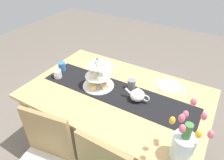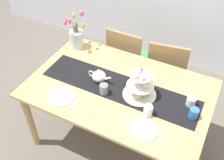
{
  "view_description": "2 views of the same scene",
  "coord_description": "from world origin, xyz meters",
  "px_view_note": "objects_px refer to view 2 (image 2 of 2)",
  "views": [
    {
      "loc": [
        -0.72,
        1.3,
        1.95
      ],
      "look_at": [
        0.08,
        -0.05,
        0.85
      ],
      "focal_mm": 32.75,
      "sensor_mm": 36.0,
      "label": 1
    },
    {
      "loc": [
        0.75,
        -1.6,
        2.49
      ],
      "look_at": [
        -0.08,
        0.02,
        0.81
      ],
      "focal_mm": 43.16,
      "sensor_mm": 36.0,
      "label": 2
    }
  ],
  "objects_px": {
    "dining_table": "(119,95)",
    "chair_left": "(127,57)",
    "teapot": "(99,76)",
    "fork_right": "(127,123)",
    "dinner_plate_left": "(62,97)",
    "tulip_vase": "(76,36)",
    "cream_jug": "(191,101)",
    "tiered_cake_stand": "(140,87)",
    "knife_right": "(161,137)",
    "knife_left": "(76,103)",
    "mug_grey": "(104,89)",
    "fork_left": "(49,92)",
    "dinner_plate_right": "(144,129)",
    "mug_white_text": "(148,111)",
    "mug_orange": "(194,113)",
    "chair_right": "(166,70)"
  },
  "relations": [
    {
      "from": "chair_left",
      "to": "fork_right",
      "type": "bearing_deg",
      "value": -65.68
    },
    {
      "from": "mug_orange",
      "to": "tiered_cake_stand",
      "type": "bearing_deg",
      "value": 175.53
    },
    {
      "from": "tulip_vase",
      "to": "knife_right",
      "type": "relative_size",
      "value": 2.41
    },
    {
      "from": "knife_left",
      "to": "fork_left",
      "type": "bearing_deg",
      "value": 180.0
    },
    {
      "from": "dining_table",
      "to": "chair_left",
      "type": "bearing_deg",
      "value": 108.87
    },
    {
      "from": "chair_right",
      "to": "dinner_plate_left",
      "type": "xyz_separation_m",
      "value": [
        -0.63,
        -1.1,
        0.27
      ]
    },
    {
      "from": "chair_left",
      "to": "knife_right",
      "type": "distance_m",
      "value": 1.38
    },
    {
      "from": "dining_table",
      "to": "dinner_plate_right",
      "type": "distance_m",
      "value": 0.52
    },
    {
      "from": "dining_table",
      "to": "tiered_cake_stand",
      "type": "distance_m",
      "value": 0.27
    },
    {
      "from": "chair_left",
      "to": "knife_left",
      "type": "xyz_separation_m",
      "value": [
        0.01,
        -1.1,
        0.27
      ]
    },
    {
      "from": "fork_left",
      "to": "dinner_plate_right",
      "type": "bearing_deg",
      "value": 0.0
    },
    {
      "from": "teapot",
      "to": "fork_right",
      "type": "distance_m",
      "value": 0.56
    },
    {
      "from": "teapot",
      "to": "dinner_plate_left",
      "type": "distance_m",
      "value": 0.39
    },
    {
      "from": "teapot",
      "to": "dinner_plate_right",
      "type": "distance_m",
      "value": 0.68
    },
    {
      "from": "mug_orange",
      "to": "cream_jug",
      "type": "bearing_deg",
      "value": 113.01
    },
    {
      "from": "dinner_plate_left",
      "to": "tulip_vase",
      "type": "bearing_deg",
      "value": 112.45
    },
    {
      "from": "chair_right",
      "to": "knife_right",
      "type": "bearing_deg",
      "value": -75.11
    },
    {
      "from": "dining_table",
      "to": "knife_right",
      "type": "relative_size",
      "value": 9.78
    },
    {
      "from": "teapot",
      "to": "fork_left",
      "type": "xyz_separation_m",
      "value": [
        -0.33,
        -0.34,
        -0.06
      ]
    },
    {
      "from": "chair_left",
      "to": "cream_jug",
      "type": "xyz_separation_m",
      "value": [
        0.89,
        -0.67,
        0.31
      ]
    },
    {
      "from": "chair_left",
      "to": "mug_white_text",
      "type": "bearing_deg",
      "value": -56.98
    },
    {
      "from": "dining_table",
      "to": "tiered_cake_stand",
      "type": "xyz_separation_m",
      "value": [
        0.2,
        0.0,
        0.19
      ]
    },
    {
      "from": "cream_jug",
      "to": "fork_right",
      "type": "relative_size",
      "value": 0.57
    },
    {
      "from": "dinner_plate_left",
      "to": "knife_left",
      "type": "distance_m",
      "value": 0.15
    },
    {
      "from": "tiered_cake_stand",
      "to": "knife_left",
      "type": "distance_m",
      "value": 0.57
    },
    {
      "from": "teapot",
      "to": "knife_left",
      "type": "xyz_separation_m",
      "value": [
        -0.04,
        -0.34,
        -0.06
      ]
    },
    {
      "from": "dining_table",
      "to": "fork_right",
      "type": "height_order",
      "value": "fork_right"
    },
    {
      "from": "fork_right",
      "to": "dinner_plate_left",
      "type": "bearing_deg",
      "value": 180.0
    },
    {
      "from": "chair_left",
      "to": "fork_right",
      "type": "xyz_separation_m",
      "value": [
        0.5,
        -1.1,
        0.27
      ]
    },
    {
      "from": "dining_table",
      "to": "knife_right",
      "type": "bearing_deg",
      "value": -32.82
    },
    {
      "from": "knife_left",
      "to": "dinner_plate_right",
      "type": "bearing_deg",
      "value": 0.0
    },
    {
      "from": "fork_right",
      "to": "mug_grey",
      "type": "bearing_deg",
      "value": 146.73
    },
    {
      "from": "fork_left",
      "to": "knife_right",
      "type": "distance_m",
      "value": 1.07
    },
    {
      "from": "dining_table",
      "to": "fork_right",
      "type": "relative_size",
      "value": 11.08
    },
    {
      "from": "dinner_plate_right",
      "to": "mug_orange",
      "type": "distance_m",
      "value": 0.43
    },
    {
      "from": "dinner_plate_left",
      "to": "teapot",
      "type": "bearing_deg",
      "value": 61.31
    },
    {
      "from": "chair_left",
      "to": "fork_right",
      "type": "distance_m",
      "value": 1.23
    },
    {
      "from": "knife_left",
      "to": "fork_right",
      "type": "bearing_deg",
      "value": 0.0
    },
    {
      "from": "tiered_cake_stand",
      "to": "mug_grey",
      "type": "xyz_separation_m",
      "value": [
        -0.29,
        -0.13,
        -0.04
      ]
    },
    {
      "from": "fork_left",
      "to": "teapot",
      "type": "bearing_deg",
      "value": 45.76
    },
    {
      "from": "mug_grey",
      "to": "mug_orange",
      "type": "xyz_separation_m",
      "value": [
        0.78,
        0.09,
        -0.0
      ]
    },
    {
      "from": "chair_left",
      "to": "mug_grey",
      "type": "bearing_deg",
      "value": -79.22
    },
    {
      "from": "mug_grey",
      "to": "tulip_vase",
      "type": "bearing_deg",
      "value": 140.39
    },
    {
      "from": "tulip_vase",
      "to": "dining_table",
      "type": "bearing_deg",
      "value": -28.27
    },
    {
      "from": "teapot",
      "to": "mug_white_text",
      "type": "height_order",
      "value": "teapot"
    },
    {
      "from": "dinner_plate_left",
      "to": "mug_orange",
      "type": "distance_m",
      "value": 1.13
    },
    {
      "from": "tiered_cake_stand",
      "to": "dinner_plate_left",
      "type": "bearing_deg",
      "value": -150.07
    },
    {
      "from": "chair_right",
      "to": "mug_white_text",
      "type": "height_order",
      "value": "chair_right"
    },
    {
      "from": "tiered_cake_stand",
      "to": "mug_white_text",
      "type": "height_order",
      "value": "tiered_cake_stand"
    },
    {
      "from": "dining_table",
      "to": "dinner_plate_left",
      "type": "xyz_separation_m",
      "value": [
        -0.4,
        -0.34,
        0.1
      ]
    }
  ]
}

